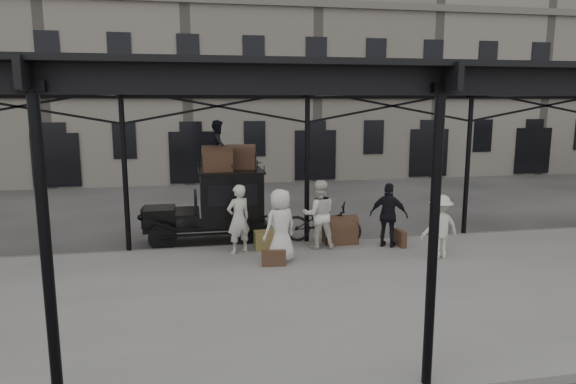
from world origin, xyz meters
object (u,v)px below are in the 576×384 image
taxi (220,203)px  steamer_trunk_roof_near (217,161)px  bicycle (322,223)px  steamer_trunk_platform (340,232)px  porter_official (389,215)px  porter_left (238,219)px

taxi → steamer_trunk_roof_near: (-0.08, -0.25, 1.29)m
bicycle → taxi: bearing=89.9°
bicycle → steamer_trunk_platform: bearing=-87.1°
steamer_trunk_roof_near → taxi: bearing=69.8°
steamer_trunk_roof_near → porter_official: bearing=-22.2°
taxi → steamer_trunk_platform: (3.33, -1.35, -0.71)m
porter_left → steamer_trunk_roof_near: steamer_trunk_roof_near is taller
porter_left → porter_official: porter_left is taller
porter_left → bicycle: (2.46, 0.55, -0.34)m
porter_left → steamer_trunk_roof_near: (-0.45, 1.48, 1.41)m
bicycle → steamer_trunk_roof_near: 3.53m
porter_left → steamer_trunk_platform: porter_left is taller
bicycle → steamer_trunk_platform: bicycle is taller
porter_official → steamer_trunk_platform: size_ratio=1.94×
porter_official → steamer_trunk_roof_near: size_ratio=2.10×
taxi → porter_official: bearing=-23.1°
porter_official → porter_left: bearing=29.5°
taxi → bicycle: 3.10m
taxi → porter_left: 1.77m
taxi → porter_left: size_ratio=1.96×
taxi → porter_official: 4.94m
porter_left → bicycle: bearing=168.2°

